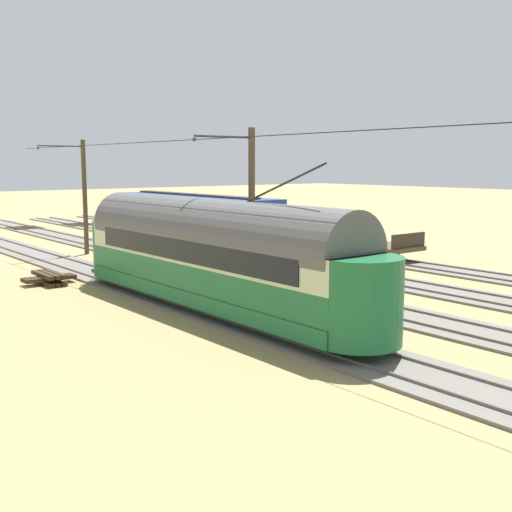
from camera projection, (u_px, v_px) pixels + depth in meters
ground_plane at (275, 273)px, 33.08m from camera, size 220.00×220.00×0.00m
track_streetcar_siding at (368, 258)px, 37.91m from camera, size 2.80×80.00×0.18m
track_adjacent_siding at (306, 266)px, 34.84m from camera, size 2.80×80.00×0.18m
track_third_siding at (232, 276)px, 31.78m from camera, size 2.80×80.00×0.18m
track_outer_siding at (143, 288)px, 28.71m from camera, size 2.80×80.00×0.18m
vintage_streetcar at (211, 253)px, 24.15m from camera, size 2.65×17.59×5.47m
flatcar_adjacent at (338, 241)px, 39.73m from camera, size 2.80×11.53×1.60m
coach_far_siding at (194, 229)px, 34.14m from camera, size 2.96×11.75×3.85m
catenary_pole_foreground at (83, 195)px, 39.44m from camera, size 3.00×0.28×7.06m
catenary_pole_mid_near at (250, 210)px, 26.42m from camera, size 3.00×0.28×7.06m
overhead_wire_run at (339, 132)px, 18.50m from camera, size 2.79×54.35×0.18m
spare_tie_stack at (49, 278)px, 30.02m from camera, size 2.40×2.40×0.54m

